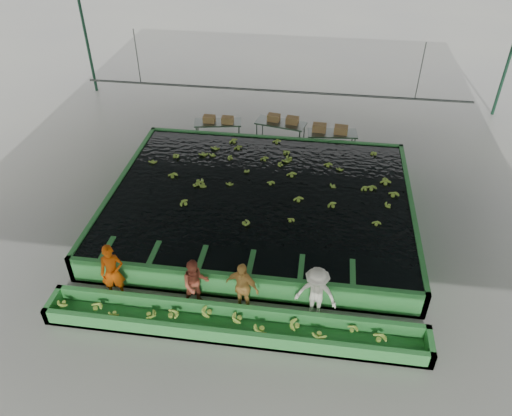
# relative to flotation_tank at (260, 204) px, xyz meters

# --- Properties ---
(ground) EXTENTS (80.00, 80.00, 0.00)m
(ground) POSITION_rel_flotation_tank_xyz_m (0.00, -1.50, -0.45)
(ground) COLOR gray
(ground) RESTS_ON ground
(shed_roof) EXTENTS (20.00, 22.00, 0.04)m
(shed_roof) POSITION_rel_flotation_tank_xyz_m (0.00, -1.50, 4.55)
(shed_roof) COLOR gray
(shed_roof) RESTS_ON shed_posts
(shed_posts) EXTENTS (20.00, 22.00, 5.00)m
(shed_posts) POSITION_rel_flotation_tank_xyz_m (0.00, -1.50, 2.05)
(shed_posts) COLOR #173C28
(shed_posts) RESTS_ON ground
(flotation_tank) EXTENTS (10.00, 8.00, 0.90)m
(flotation_tank) POSITION_rel_flotation_tank_xyz_m (0.00, 0.00, 0.00)
(flotation_tank) COLOR #32893A
(flotation_tank) RESTS_ON ground
(tank_water) EXTENTS (9.70, 7.70, 0.00)m
(tank_water) POSITION_rel_flotation_tank_xyz_m (0.00, -0.00, 0.40)
(tank_water) COLOR black
(tank_water) RESTS_ON flotation_tank
(sorting_trough) EXTENTS (10.00, 1.00, 0.50)m
(sorting_trough) POSITION_rel_flotation_tank_xyz_m (0.00, -5.10, -0.20)
(sorting_trough) COLOR #32893A
(sorting_trough) RESTS_ON ground
(cableway_rail) EXTENTS (0.08, 0.08, 14.00)m
(cableway_rail) POSITION_rel_flotation_tank_xyz_m (0.00, 3.50, 2.55)
(cableway_rail) COLOR #59605B
(cableway_rail) RESTS_ON shed_roof
(rail_hanger_left) EXTENTS (0.04, 0.04, 2.00)m
(rail_hanger_left) POSITION_rel_flotation_tank_xyz_m (-5.00, 3.50, 3.55)
(rail_hanger_left) COLOR #59605B
(rail_hanger_left) RESTS_ON shed_roof
(rail_hanger_right) EXTENTS (0.04, 0.04, 2.00)m
(rail_hanger_right) POSITION_rel_flotation_tank_xyz_m (5.00, 3.50, 3.55)
(rail_hanger_right) COLOR #59605B
(rail_hanger_right) RESTS_ON shed_roof
(worker_a) EXTENTS (0.74, 0.60, 1.77)m
(worker_a) POSITION_rel_flotation_tank_xyz_m (-3.47, -4.30, 0.43)
(worker_a) COLOR #C84607
(worker_a) RESTS_ON ground
(worker_b) EXTENTS (0.93, 0.85, 1.55)m
(worker_b) POSITION_rel_flotation_tank_xyz_m (-1.17, -4.30, 0.33)
(worker_b) COLOR #A34730
(worker_b) RESTS_ON ground
(worker_c) EXTENTS (1.04, 0.67, 1.64)m
(worker_c) POSITION_rel_flotation_tank_xyz_m (0.10, -4.30, 0.37)
(worker_c) COLOR gold
(worker_c) RESTS_ON ground
(worker_d) EXTENTS (1.19, 0.80, 1.71)m
(worker_d) POSITION_rel_flotation_tank_xyz_m (2.05, -4.30, 0.40)
(worker_d) COLOR beige
(worker_d) RESTS_ON ground
(packing_table_left) EXTENTS (2.05, 1.10, 0.88)m
(packing_table_left) POSITION_rel_flotation_tank_xyz_m (-2.45, 4.89, -0.01)
(packing_table_left) COLOR #59605B
(packing_table_left) RESTS_ON ground
(packing_table_mid) EXTENTS (2.18, 1.23, 0.94)m
(packing_table_mid) POSITION_rel_flotation_tank_xyz_m (0.16, 5.10, 0.02)
(packing_table_mid) COLOR #59605B
(packing_table_mid) RESTS_ON ground
(packing_table_right) EXTENTS (2.02, 0.98, 0.89)m
(packing_table_right) POSITION_rel_flotation_tank_xyz_m (2.29, 4.60, -0.01)
(packing_table_right) COLOR #59605B
(packing_table_right) RESTS_ON ground
(box_stack_left) EXTENTS (1.26, 0.37, 0.27)m
(box_stack_left) POSITION_rel_flotation_tank_xyz_m (-2.41, 4.84, 0.44)
(box_stack_left) COLOR #A07643
(box_stack_left) RESTS_ON packing_table_left
(box_stack_mid) EXTENTS (1.33, 0.57, 0.28)m
(box_stack_mid) POSITION_rel_flotation_tank_xyz_m (0.24, 5.16, 0.49)
(box_stack_mid) COLOR #A07643
(box_stack_mid) RESTS_ON packing_table_mid
(box_stack_right) EXTENTS (1.42, 0.48, 0.30)m
(box_stack_right) POSITION_rel_flotation_tank_xyz_m (2.19, 4.64, 0.44)
(box_stack_right) COLOR #A07643
(box_stack_right) RESTS_ON packing_table_right
(floating_bananas) EXTENTS (8.85, 6.03, 0.12)m
(floating_bananas) POSITION_rel_flotation_tank_xyz_m (0.00, 0.80, 0.40)
(floating_bananas) COLOR #91B939
(floating_bananas) RESTS_ON tank_water
(trough_bananas) EXTENTS (8.69, 0.58, 0.12)m
(trough_bananas) POSITION_rel_flotation_tank_xyz_m (0.00, -5.10, -0.05)
(trough_bananas) COLOR #91B939
(trough_bananas) RESTS_ON sorting_trough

